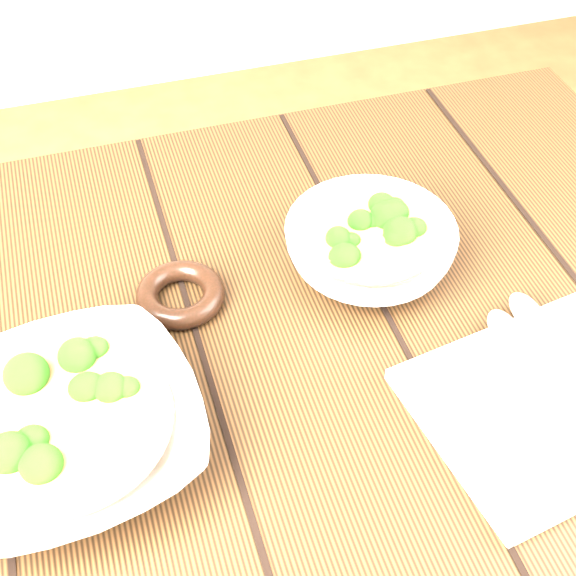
# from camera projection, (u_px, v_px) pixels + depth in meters

# --- Properties ---
(table) EXTENTS (1.20, 0.80, 0.75)m
(table) POSITION_uv_depth(u_px,v_px,m) (231.00, 426.00, 0.90)
(table) COLOR #35200F
(table) RESTS_ON ground
(soup_bowl_front) EXTENTS (0.27, 0.27, 0.07)m
(soup_bowl_front) POSITION_uv_depth(u_px,v_px,m) (68.00, 431.00, 0.71)
(soup_bowl_front) COLOR white
(soup_bowl_front) RESTS_ON table
(soup_bowl_back) EXTENTS (0.20, 0.20, 0.07)m
(soup_bowl_back) POSITION_uv_depth(u_px,v_px,m) (370.00, 246.00, 0.88)
(soup_bowl_back) COLOR white
(soup_bowl_back) RESTS_ON table
(trivet) EXTENTS (0.12, 0.12, 0.02)m
(trivet) POSITION_uv_depth(u_px,v_px,m) (180.00, 294.00, 0.86)
(trivet) COLOR black
(trivet) RESTS_ON table
(napkin) EXTENTS (0.27, 0.24, 0.01)m
(napkin) POSITION_uv_depth(u_px,v_px,m) (550.00, 404.00, 0.76)
(napkin) COLOR beige
(napkin) RESTS_ON table
(spoon_left) EXTENTS (0.05, 0.20, 0.01)m
(spoon_left) POSITION_uv_depth(u_px,v_px,m) (519.00, 361.00, 0.79)
(spoon_left) COLOR #BCB5A6
(spoon_left) RESTS_ON napkin
(spoon_right) EXTENTS (0.04, 0.20, 0.01)m
(spoon_right) POSITION_uv_depth(u_px,v_px,m) (544.00, 341.00, 0.81)
(spoon_right) COLOR #BCB5A6
(spoon_right) RESTS_ON napkin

